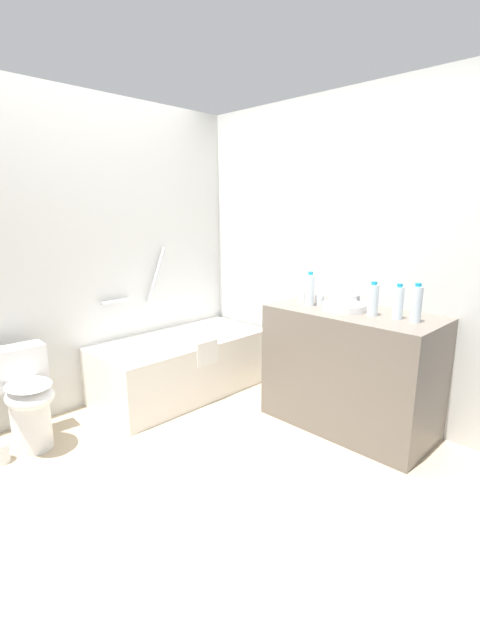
{
  "coord_description": "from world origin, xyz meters",
  "views": [
    {
      "loc": [
        -1.4,
        -2.02,
        1.56
      ],
      "look_at": [
        0.64,
        0.0,
        0.82
      ],
      "focal_mm": 24.02,
      "sensor_mm": 36.0,
      "label": 1
    }
  ],
  "objects_px": {
    "water_bottle_2": "(416,304)",
    "toilet_paper_roll": "(0,453)",
    "toilet": "(26,397)",
    "water_bottle_3": "(373,300)",
    "sink_faucet": "(357,301)",
    "drinking_glass_1": "(320,300)",
    "water_bottle_1": "(310,290)",
    "bathtub": "(182,363)",
    "sink_basin": "(344,307)",
    "water_bottle_0": "(398,303)",
    "drinking_glass_0": "(303,296)"
  },
  "relations": [
    {
      "from": "water_bottle_1",
      "to": "water_bottle_2",
      "type": "xyz_separation_m",
      "value": [
        0.06,
        -0.77,
        -0.0
      ]
    },
    {
      "from": "water_bottle_2",
      "to": "water_bottle_0",
      "type": "bearing_deg",
      "value": 88.63
    },
    {
      "from": "water_bottle_0",
      "to": "water_bottle_3",
      "type": "bearing_deg",
      "value": 100.71
    },
    {
      "from": "water_bottle_2",
      "to": "toilet_paper_roll",
      "type": "bearing_deg",
      "value": 138.98
    },
    {
      "from": "toilet",
      "to": "water_bottle_1",
      "type": "distance_m",
      "value": 2.1
    },
    {
      "from": "bathtub",
      "to": "drinking_glass_1",
      "type": "xyz_separation_m",
      "value": [
        0.51,
        -1.05,
        0.64
      ]
    },
    {
      "from": "drinking_glass_0",
      "to": "water_bottle_3",
      "type": "bearing_deg",
      "value": -94.42
    },
    {
      "from": "bathtub",
      "to": "water_bottle_1",
      "type": "xyz_separation_m",
      "value": [
        0.44,
        -1.02,
        0.72
      ]
    },
    {
      "from": "toilet",
      "to": "water_bottle_1",
      "type": "height_order",
      "value": "water_bottle_1"
    },
    {
      "from": "toilet",
      "to": "water_bottle_0",
      "type": "bearing_deg",
      "value": 50.26
    },
    {
      "from": "toilet",
      "to": "sink_basin",
      "type": "relative_size",
      "value": 2.22
    },
    {
      "from": "water_bottle_0",
      "to": "water_bottle_1",
      "type": "height_order",
      "value": "water_bottle_1"
    },
    {
      "from": "water_bottle_2",
      "to": "water_bottle_3",
      "type": "xyz_separation_m",
      "value": [
        -0.03,
        0.28,
        -0.01
      ]
    },
    {
      "from": "toilet",
      "to": "toilet_paper_roll",
      "type": "height_order",
      "value": "toilet"
    },
    {
      "from": "water_bottle_0",
      "to": "drinking_glass_1",
      "type": "relative_size",
      "value": 3.06
    },
    {
      "from": "sink_basin",
      "to": "water_bottle_3",
      "type": "relative_size",
      "value": 1.34
    },
    {
      "from": "bathtub",
      "to": "toilet",
      "type": "xyz_separation_m",
      "value": [
        -1.28,
        0.02,
        0.09
      ]
    },
    {
      "from": "sink_faucet",
      "to": "drinking_glass_0",
      "type": "bearing_deg",
      "value": 109.83
    },
    {
      "from": "bathtub",
      "to": "toilet_paper_roll",
      "type": "height_order",
      "value": "bathtub"
    },
    {
      "from": "sink_basin",
      "to": "drinking_glass_1",
      "type": "relative_size",
      "value": 4.09
    },
    {
      "from": "bathtub",
      "to": "toilet_paper_roll",
      "type": "distance_m",
      "value": 1.51
    },
    {
      "from": "toilet",
      "to": "drinking_glass_0",
      "type": "bearing_deg",
      "value": 66.68
    },
    {
      "from": "drinking_glass_1",
      "to": "toilet_paper_roll",
      "type": "relative_size",
      "value": 0.57
    },
    {
      "from": "bathtub",
      "to": "water_bottle_2",
      "type": "xyz_separation_m",
      "value": [
        0.49,
        -1.79,
        0.72
      ]
    },
    {
      "from": "sink_faucet",
      "to": "water_bottle_0",
      "type": "xyz_separation_m",
      "value": [
        -0.16,
        -0.38,
        0.07
      ]
    },
    {
      "from": "water_bottle_2",
      "to": "toilet_paper_roll",
      "type": "relative_size",
      "value": 1.9
    },
    {
      "from": "bathtub",
      "to": "toilet_paper_roll",
      "type": "relative_size",
      "value": 11.35
    },
    {
      "from": "water_bottle_3",
      "to": "sink_basin",
      "type": "bearing_deg",
      "value": 88.37
    },
    {
      "from": "bathtub",
      "to": "water_bottle_1",
      "type": "bearing_deg",
      "value": -66.79
    },
    {
      "from": "water_bottle_3",
      "to": "drinking_glass_0",
      "type": "relative_size",
      "value": 2.79
    },
    {
      "from": "toilet",
      "to": "water_bottle_3",
      "type": "xyz_separation_m",
      "value": [
        1.74,
        -1.53,
        0.63
      ]
    },
    {
      "from": "toilet_paper_roll",
      "to": "water_bottle_0",
      "type": "bearing_deg",
      "value": -38.98
    },
    {
      "from": "sink_faucet",
      "to": "toilet",
      "type": "bearing_deg",
      "value": 145.91
    },
    {
      "from": "bathtub",
      "to": "sink_basin",
      "type": "bearing_deg",
      "value": -69.94
    },
    {
      "from": "water_bottle_0",
      "to": "water_bottle_2",
      "type": "distance_m",
      "value": 0.12
    },
    {
      "from": "drinking_glass_1",
      "to": "toilet_paper_roll",
      "type": "bearing_deg",
      "value": 153.53
    },
    {
      "from": "water_bottle_3",
      "to": "drinking_glass_1",
      "type": "xyz_separation_m",
      "value": [
        0.05,
        0.45,
        -0.07
      ]
    },
    {
      "from": "toilet",
      "to": "water_bottle_3",
      "type": "bearing_deg",
      "value": 52.62
    },
    {
      "from": "sink_faucet",
      "to": "water_bottle_3",
      "type": "relative_size",
      "value": 0.66
    },
    {
      "from": "sink_faucet",
      "to": "water_bottle_0",
      "type": "height_order",
      "value": "water_bottle_0"
    },
    {
      "from": "water_bottle_2",
      "to": "drinking_glass_1",
      "type": "bearing_deg",
      "value": 88.59
    },
    {
      "from": "sink_faucet",
      "to": "drinking_glass_1",
      "type": "bearing_deg",
      "value": 121.28
    },
    {
      "from": "toilet_paper_roll",
      "to": "sink_faucet",
      "type": "bearing_deg",
      "value": -29.84
    },
    {
      "from": "drinking_glass_0",
      "to": "drinking_glass_1",
      "type": "distance_m",
      "value": 0.16
    },
    {
      "from": "sink_faucet",
      "to": "water_bottle_0",
      "type": "bearing_deg",
      "value": -112.42
    },
    {
      "from": "sink_faucet",
      "to": "sink_basin",
      "type": "bearing_deg",
      "value": -180.0
    },
    {
      "from": "toilet",
      "to": "drinking_glass_1",
      "type": "height_order",
      "value": "drinking_glass_1"
    },
    {
      "from": "bathtub",
      "to": "sink_basin",
      "type": "distance_m",
      "value": 1.51
    },
    {
      "from": "toilet",
      "to": "sink_faucet",
      "type": "relative_size",
      "value": 4.5
    },
    {
      "from": "water_bottle_1",
      "to": "sink_faucet",
      "type": "bearing_deg",
      "value": -51.59
    }
  ]
}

